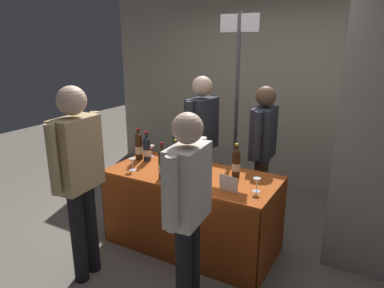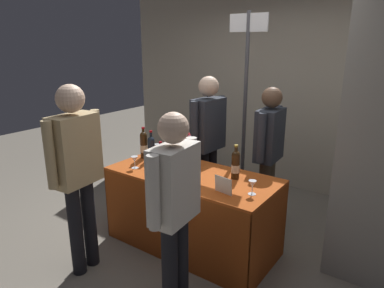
% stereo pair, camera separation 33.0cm
% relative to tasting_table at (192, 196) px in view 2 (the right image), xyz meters
% --- Properties ---
extents(ground_plane, '(12.00, 12.00, 0.00)m').
position_rel_tasting_table_xyz_m(ground_plane, '(0.00, 0.00, -0.54)').
color(ground_plane, gray).
extents(back_partition, '(5.10, 0.12, 2.71)m').
position_rel_tasting_table_xyz_m(back_partition, '(0.00, 2.11, 0.81)').
color(back_partition, '#B2A893').
rests_on(back_partition, ground_plane).
extents(tasting_table, '(1.67, 0.77, 0.79)m').
position_rel_tasting_table_xyz_m(tasting_table, '(0.00, 0.00, 0.00)').
color(tasting_table, '#B74C19').
rests_on(tasting_table, ground_plane).
extents(featured_wine_bottle, '(0.08, 0.08, 0.33)m').
position_rel_tasting_table_xyz_m(featured_wine_bottle, '(0.40, 0.14, 0.38)').
color(featured_wine_bottle, '#38230F').
rests_on(featured_wine_bottle, tasting_table).
extents(display_bottle_0, '(0.08, 0.08, 0.32)m').
position_rel_tasting_table_xyz_m(display_bottle_0, '(-0.61, 0.09, 0.37)').
color(display_bottle_0, '#192333').
rests_on(display_bottle_0, tasting_table).
extents(display_bottle_1, '(0.08, 0.08, 0.31)m').
position_rel_tasting_table_xyz_m(display_bottle_1, '(0.09, -0.25, 0.37)').
color(display_bottle_1, '#192333').
rests_on(display_bottle_1, tasting_table).
extents(display_bottle_2, '(0.07, 0.07, 0.33)m').
position_rel_tasting_table_xyz_m(display_bottle_2, '(-0.36, 0.28, 0.39)').
color(display_bottle_2, black).
rests_on(display_bottle_2, tasting_table).
extents(display_bottle_3, '(0.08, 0.08, 0.34)m').
position_rel_tasting_table_xyz_m(display_bottle_3, '(-0.15, -0.06, 0.39)').
color(display_bottle_3, black).
rests_on(display_bottle_3, tasting_table).
extents(display_bottle_4, '(0.08, 0.08, 0.35)m').
position_rel_tasting_table_xyz_m(display_bottle_4, '(-0.71, 0.09, 0.39)').
color(display_bottle_4, '#38230F').
rests_on(display_bottle_4, tasting_table).
extents(display_bottle_5, '(0.07, 0.07, 0.35)m').
position_rel_tasting_table_xyz_m(display_bottle_5, '(-0.18, -0.25, 0.39)').
color(display_bottle_5, '#38230F').
rests_on(display_bottle_5, tasting_table).
extents(wine_glass_near_vendor, '(0.07, 0.07, 0.12)m').
position_rel_tasting_table_xyz_m(wine_glass_near_vendor, '(0.69, -0.09, 0.33)').
color(wine_glass_near_vendor, silver).
rests_on(wine_glass_near_vendor, tasting_table).
extents(wine_glass_mid, '(0.08, 0.08, 0.13)m').
position_rel_tasting_table_xyz_m(wine_glass_mid, '(-0.66, 0.24, 0.33)').
color(wine_glass_mid, silver).
rests_on(wine_glass_mid, tasting_table).
extents(wine_glass_near_taster, '(0.07, 0.07, 0.12)m').
position_rel_tasting_table_xyz_m(wine_glass_near_taster, '(-0.56, -0.21, 0.33)').
color(wine_glass_near_taster, silver).
rests_on(wine_glass_near_taster, tasting_table).
extents(flower_vase, '(0.10, 0.10, 0.37)m').
position_rel_tasting_table_xyz_m(flower_vase, '(-0.12, 0.11, 0.36)').
color(flower_vase, slate).
rests_on(flower_vase, tasting_table).
extents(brochure_stand, '(0.18, 0.05, 0.15)m').
position_rel_tasting_table_xyz_m(brochure_stand, '(0.48, -0.22, 0.31)').
color(brochure_stand, silver).
rests_on(brochure_stand, tasting_table).
extents(vendor_presenter, '(0.24, 0.58, 1.66)m').
position_rel_tasting_table_xyz_m(vendor_presenter, '(-0.24, 0.65, 0.45)').
color(vendor_presenter, black).
rests_on(vendor_presenter, ground_plane).
extents(vendor_assistant, '(0.23, 0.55, 1.57)m').
position_rel_tasting_table_xyz_m(vendor_assistant, '(0.43, 0.82, 0.39)').
color(vendor_assistant, '#4C4233').
rests_on(vendor_assistant, ground_plane).
extents(taster_foreground_right, '(0.25, 0.58, 1.70)m').
position_rel_tasting_table_xyz_m(taster_foreground_right, '(-0.58, -0.88, 0.48)').
color(taster_foreground_right, black).
rests_on(taster_foreground_right, ground_plane).
extents(taster_foreground_left, '(0.24, 0.55, 1.57)m').
position_rel_tasting_table_xyz_m(taster_foreground_left, '(0.43, -0.81, 0.39)').
color(taster_foreground_left, black).
rests_on(taster_foreground_left, ground_plane).
extents(booth_signpost, '(0.46, 0.04, 2.34)m').
position_rel_tasting_table_xyz_m(booth_signpost, '(0.01, 1.04, 0.88)').
color(booth_signpost, '#47474C').
rests_on(booth_signpost, ground_plane).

